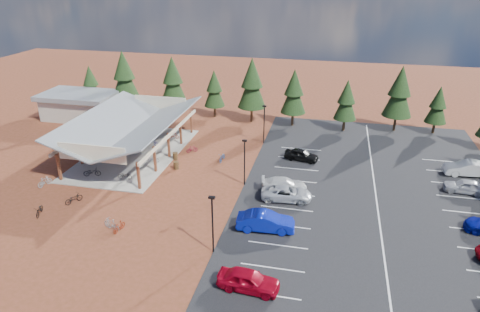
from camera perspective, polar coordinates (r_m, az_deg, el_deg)
ground at (r=45.05m, az=-6.19°, el=-4.31°), size 140.00×140.00×0.00m
asphalt_lot at (r=45.93m, az=17.63°, el=-4.79°), size 27.00×44.00×0.04m
concrete_pad at (r=54.48m, az=-13.88°, el=0.34°), size 10.60×18.60×0.10m
bike_pavilion at (r=53.13m, az=-14.27°, el=4.07°), size 11.65×19.40×4.97m
outbuilding at (r=69.55m, az=-20.59°, el=6.38°), size 11.00×7.00×3.90m
lamp_post_0 at (r=33.99m, az=-3.70°, el=-8.59°), size 0.50×0.25×5.14m
lamp_post_1 at (r=44.24m, az=0.61°, el=-0.42°), size 0.50×0.25×5.14m
lamp_post_2 at (r=55.20m, az=3.23°, el=4.60°), size 0.50×0.25×5.14m
trash_bin_0 at (r=49.32m, az=-8.51°, el=-1.25°), size 0.60×0.60×0.90m
trash_bin_1 at (r=51.74m, az=-8.62°, el=-0.01°), size 0.60×0.60×0.90m
pine_0 at (r=72.73m, az=-19.29°, el=9.19°), size 3.05×3.05×7.10m
pine_1 at (r=68.89m, az=-15.19°, el=10.33°), size 4.19×4.19×9.77m
pine_2 at (r=66.40m, az=-8.96°, el=10.01°), size 3.91×3.91×9.10m
pine_3 at (r=65.11m, az=-3.45°, el=8.95°), size 3.11×3.11×7.25m
pine_4 at (r=62.41m, az=1.61°, el=9.64°), size 4.08×4.08×9.50m
pine_5 at (r=61.45m, az=7.20°, el=8.50°), size 3.55×3.55×8.28m
pine_6 at (r=60.89m, az=14.00°, el=7.24°), size 3.13×3.13×7.29m
pine_7 at (r=62.66m, az=20.51°, el=8.02°), size 3.95×3.95×9.21m
pine_8 at (r=64.08m, az=24.89°, el=6.18°), size 2.87×2.87×6.68m
bike_0 at (r=49.67m, az=-19.13°, el=-2.03°), size 1.95×1.22×0.97m
bike_1 at (r=53.32m, az=-17.84°, el=0.00°), size 1.76×0.55×1.05m
bike_2 at (r=56.87m, az=-14.27°, el=1.84°), size 1.74×0.94×0.87m
bike_3 at (r=58.99m, az=-13.73°, el=2.75°), size 1.64×0.67×0.96m
bike_4 at (r=47.99m, az=-15.11°, el=-2.51°), size 1.63×0.69×0.84m
bike_5 at (r=51.26m, az=-11.56°, el=-0.29°), size 1.71×0.55×1.02m
bike_6 at (r=56.27m, az=-11.66°, el=1.88°), size 1.82×0.92×0.91m
bike_7 at (r=57.85m, az=-8.87°, el=2.72°), size 1.55×0.45×0.93m
bike_8 at (r=44.23m, az=-25.17°, el=-6.54°), size 1.22×1.92×0.95m
bike_9 at (r=49.55m, az=-24.60°, el=-3.11°), size 0.98×1.77×1.02m
bike_11 at (r=39.25m, az=-15.82°, el=-9.01°), size 0.74×1.62×0.94m
bike_12 at (r=45.03m, az=-21.30°, el=-5.29°), size 1.43×1.89×0.95m
bike_13 at (r=39.62m, az=-16.76°, el=-8.67°), size 1.88×1.07×1.09m
bike_14 at (r=50.85m, az=-2.37°, el=-0.14°), size 0.75×1.89×0.98m
bike_15 at (r=53.52m, az=-6.42°, el=0.94°), size 1.45×1.21×0.89m
car_0 at (r=31.66m, az=1.14°, el=-16.22°), size 4.61×2.12×1.53m
car_1 at (r=37.77m, az=3.43°, el=-8.71°), size 5.20×2.21×1.67m
car_2 at (r=42.59m, az=6.23°, el=-4.97°), size 5.19×2.72×1.39m
car_3 at (r=44.29m, az=5.91°, el=-3.78°), size 4.92×2.67×1.35m
car_4 at (r=51.36m, az=8.21°, el=0.17°), size 4.28×2.40×1.38m
car_8 at (r=49.31m, az=27.81°, el=-3.58°), size 4.26×2.00×1.41m
car_9 at (r=53.39m, az=28.07°, el=-1.47°), size 5.11×2.10×1.64m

